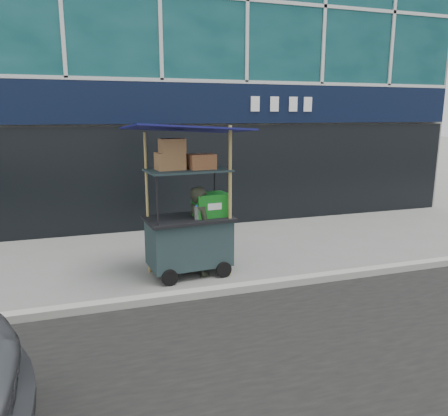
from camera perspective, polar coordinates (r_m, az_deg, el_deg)
name	(u,v)px	position (r m, az deg, el deg)	size (l,w,h in m)	color
ground	(213,290)	(6.87, -1.44, -10.65)	(80.00, 80.00, 0.00)	slate
curb	(217,291)	(6.67, -0.94, -10.81)	(80.00, 0.18, 0.12)	#989890
vendor_cart	(190,223)	(7.30, -4.49, -1.91)	(2.00, 1.49, 2.54)	#1B2F2F
vendor_man	(200,231)	(7.29, -3.17, -3.02)	(0.55, 0.36, 1.51)	black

